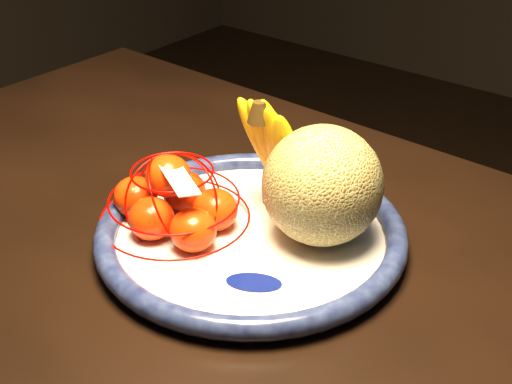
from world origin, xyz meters
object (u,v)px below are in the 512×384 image
Objects in this scene: fruit_bowl at (251,234)px; mandarin_bag at (174,203)px; dining_table at (239,310)px; banana_bunch at (278,148)px; cantaloupe at (322,185)px.

fruit_bowl is 0.10m from mandarin_bag.
dining_table is 3.69× the size of fruit_bowl.
fruit_bowl is at bearing -68.46° from banana_bunch.
banana_bunch reaches higher than cantaloupe.
mandarin_bag is at bearing -111.63° from banana_bunch.
banana_bunch is (-0.08, 0.02, 0.01)m from cantaloupe.
banana_bunch reaches higher than fruit_bowl.
dining_table is 6.24× the size of mandarin_bag.
fruit_bowl reaches higher than dining_table.
fruit_bowl is 0.11m from banana_bunch.
dining_table is at bearing -72.55° from fruit_bowl.
fruit_bowl is at bearing 26.76° from mandarin_bag.
cantaloupe is 0.18m from mandarin_bag.
dining_table is 0.19m from cantaloupe.
dining_table is 8.35× the size of banana_bunch.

